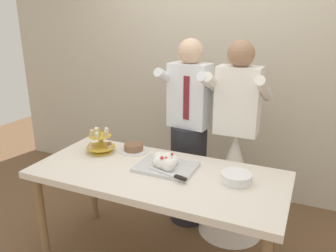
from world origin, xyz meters
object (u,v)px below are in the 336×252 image
(main_cake_tray, at_px, (166,163))
(person_bride, at_px, (233,171))
(plate_stack, at_px, (236,178))
(round_cake, at_px, (134,148))
(person_groom, at_px, (189,145))
(dessert_table, at_px, (157,181))
(cupcake_stand, at_px, (100,142))

(main_cake_tray, xyz_separation_m, person_bride, (0.37, 0.57, -0.24))
(plate_stack, xyz_separation_m, round_cake, (-0.89, 0.19, -0.01))
(person_groom, bearing_deg, main_cake_tray, -85.97)
(dessert_table, bearing_deg, round_cake, 141.72)
(dessert_table, relative_size, round_cake, 7.50)
(plate_stack, bearing_deg, person_groom, 133.57)
(dessert_table, relative_size, person_bride, 1.08)
(round_cake, distance_m, person_groom, 0.52)
(dessert_table, xyz_separation_m, main_cake_tray, (0.03, 0.07, 0.12))
(cupcake_stand, height_order, plate_stack, cupcake_stand)
(round_cake, relative_size, person_groom, 0.14)
(plate_stack, distance_m, person_groom, 0.81)
(main_cake_tray, bearing_deg, cupcake_stand, 173.39)
(plate_stack, relative_size, round_cake, 0.87)
(dessert_table, bearing_deg, main_cake_tray, 65.45)
(plate_stack, bearing_deg, cupcake_stand, 176.58)
(main_cake_tray, height_order, plate_stack, main_cake_tray)
(round_cake, bearing_deg, cupcake_stand, -151.46)
(cupcake_stand, xyz_separation_m, person_groom, (0.57, 0.52, -0.12))
(dessert_table, xyz_separation_m, person_bride, (0.40, 0.64, -0.12))
(dessert_table, height_order, cupcake_stand, cupcake_stand)
(cupcake_stand, relative_size, main_cake_tray, 0.53)
(dessert_table, distance_m, round_cake, 0.45)
(cupcake_stand, xyz_separation_m, main_cake_tray, (0.61, -0.07, -0.05))
(dessert_table, relative_size, plate_stack, 8.59)
(person_groom, bearing_deg, dessert_table, -89.30)
(dessert_table, height_order, round_cake, round_cake)
(dessert_table, bearing_deg, cupcake_stand, 166.03)
(main_cake_tray, distance_m, person_bride, 0.72)
(person_bride, bearing_deg, round_cake, -153.53)
(round_cake, xyz_separation_m, person_bride, (0.75, 0.37, -0.22))
(cupcake_stand, relative_size, round_cake, 0.96)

